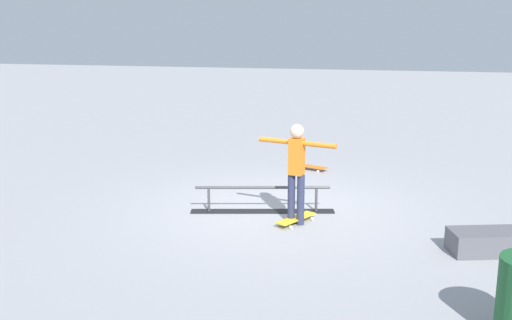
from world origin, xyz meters
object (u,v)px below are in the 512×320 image
(grind_rail, at_px, (263,201))
(skateboard_main, at_px, (296,219))
(skater_main, at_px, (296,167))
(loose_skateboard_orange, at_px, (309,166))

(grind_rail, xyz_separation_m, skateboard_main, (-0.64, 0.45, -0.12))
(skater_main, distance_m, loose_skateboard_orange, 3.66)
(grind_rail, xyz_separation_m, skater_main, (-0.64, 0.49, 0.73))
(grind_rail, height_order, skater_main, skater_main)
(skateboard_main, height_order, loose_skateboard_orange, same)
(skateboard_main, distance_m, loose_skateboard_orange, 3.52)
(skater_main, relative_size, skateboard_main, 1.99)
(grind_rail, distance_m, loose_skateboard_orange, 3.09)
(grind_rail, relative_size, skater_main, 1.51)
(skater_main, bearing_deg, loose_skateboard_orange, 109.08)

